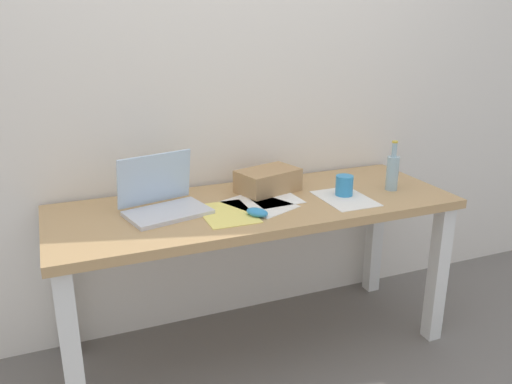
{
  "coord_description": "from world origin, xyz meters",
  "views": [
    {
      "loc": [
        -0.82,
        -2.02,
        1.52
      ],
      "look_at": [
        0.0,
        0.0,
        0.79
      ],
      "focal_mm": 36.67,
      "sensor_mm": 36.0,
      "label": 1
    }
  ],
  "objects_px": {
    "computer_mouse": "(257,212)",
    "beer_bottle": "(392,171)",
    "laptop_left": "(163,200)",
    "desk": "(256,224)",
    "coffee_mug": "(344,186)",
    "cardboard_box": "(268,181)"
  },
  "relations": [
    {
      "from": "laptop_left",
      "to": "beer_bottle",
      "type": "xyz_separation_m",
      "value": [
        1.07,
        -0.11,
        0.04
      ]
    },
    {
      "from": "beer_bottle",
      "to": "cardboard_box",
      "type": "bearing_deg",
      "value": 160.29
    },
    {
      "from": "cardboard_box",
      "to": "coffee_mug",
      "type": "bearing_deg",
      "value": -32.31
    },
    {
      "from": "desk",
      "to": "computer_mouse",
      "type": "bearing_deg",
      "value": -110.46
    },
    {
      "from": "computer_mouse",
      "to": "beer_bottle",
      "type": "bearing_deg",
      "value": -25.94
    },
    {
      "from": "laptop_left",
      "to": "cardboard_box",
      "type": "xyz_separation_m",
      "value": [
        0.52,
        0.08,
        0.0
      ]
    },
    {
      "from": "beer_bottle",
      "to": "computer_mouse",
      "type": "distance_m",
      "value": 0.73
    },
    {
      "from": "computer_mouse",
      "to": "cardboard_box",
      "type": "height_order",
      "value": "cardboard_box"
    },
    {
      "from": "beer_bottle",
      "to": "cardboard_box",
      "type": "xyz_separation_m",
      "value": [
        -0.55,
        0.2,
        -0.04
      ]
    },
    {
      "from": "cardboard_box",
      "to": "computer_mouse",
      "type": "bearing_deg",
      "value": -121.07
    },
    {
      "from": "laptop_left",
      "to": "computer_mouse",
      "type": "height_order",
      "value": "laptop_left"
    },
    {
      "from": "desk",
      "to": "laptop_left",
      "type": "distance_m",
      "value": 0.44
    },
    {
      "from": "laptop_left",
      "to": "computer_mouse",
      "type": "relative_size",
      "value": 3.77
    },
    {
      "from": "desk",
      "to": "beer_bottle",
      "type": "bearing_deg",
      "value": -6.11
    },
    {
      "from": "laptop_left",
      "to": "coffee_mug",
      "type": "xyz_separation_m",
      "value": [
        0.82,
        -0.11,
        -0.01
      ]
    },
    {
      "from": "desk",
      "to": "beer_bottle",
      "type": "xyz_separation_m",
      "value": [
        0.67,
        -0.07,
        0.19
      ]
    },
    {
      "from": "laptop_left",
      "to": "computer_mouse",
      "type": "bearing_deg",
      "value": -29.68
    },
    {
      "from": "desk",
      "to": "beer_bottle",
      "type": "distance_m",
      "value": 0.7
    },
    {
      "from": "beer_bottle",
      "to": "cardboard_box",
      "type": "distance_m",
      "value": 0.59
    },
    {
      "from": "computer_mouse",
      "to": "coffee_mug",
      "type": "bearing_deg",
      "value": -21.36
    },
    {
      "from": "desk",
      "to": "coffee_mug",
      "type": "relative_size",
      "value": 18.84
    },
    {
      "from": "desk",
      "to": "cardboard_box",
      "type": "distance_m",
      "value": 0.23
    }
  ]
}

